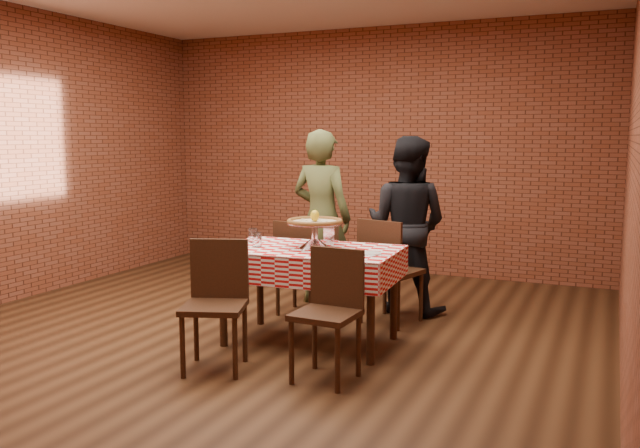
# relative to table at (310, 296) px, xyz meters

# --- Properties ---
(ground) EXTENTS (6.00, 6.00, 0.00)m
(ground) POSITION_rel_table_xyz_m (-0.50, -0.05, -0.38)
(ground) COLOR black
(ground) RESTS_ON ground
(back_wall) EXTENTS (5.50, 0.00, 5.50)m
(back_wall) POSITION_rel_table_xyz_m (-0.50, 2.95, 1.08)
(back_wall) COLOR brown
(back_wall) RESTS_ON ground
(table) EXTENTS (1.39, 0.88, 0.75)m
(table) POSITION_rel_table_xyz_m (0.00, 0.00, 0.00)
(table) COLOR #391D0F
(table) RESTS_ON ground
(tablecloth) EXTENTS (1.43, 0.92, 0.23)m
(tablecloth) POSITION_rel_table_xyz_m (-0.00, 0.00, 0.27)
(tablecloth) COLOR red
(tablecloth) RESTS_ON table
(pizza_stand) EXTENTS (0.51, 0.51, 0.20)m
(pizza_stand) POSITION_rel_table_xyz_m (0.03, 0.03, 0.48)
(pizza_stand) COLOR silver
(pizza_stand) RESTS_ON tablecloth
(pizza) EXTENTS (0.50, 0.50, 0.03)m
(pizza) POSITION_rel_table_xyz_m (0.03, 0.03, 0.58)
(pizza) COLOR beige
(pizza) RESTS_ON pizza_stand
(lemon) EXTENTS (0.08, 0.08, 0.09)m
(lemon) POSITION_rel_table_xyz_m (0.03, 0.03, 0.64)
(lemon) COLOR gold
(lemon) RESTS_ON pizza
(water_glass_left) EXTENTS (0.08, 0.08, 0.11)m
(water_glass_left) POSITION_rel_table_xyz_m (-0.41, -0.11, 0.44)
(water_glass_left) COLOR white
(water_glass_left) RESTS_ON tablecloth
(water_glass_right) EXTENTS (0.08, 0.08, 0.11)m
(water_glass_right) POSITION_rel_table_xyz_m (-0.55, 0.08, 0.44)
(water_glass_right) COLOR white
(water_glass_right) RESTS_ON tablecloth
(side_plate) EXTENTS (0.17, 0.17, 0.01)m
(side_plate) POSITION_rel_table_xyz_m (0.52, -0.06, 0.39)
(side_plate) COLOR white
(side_plate) RESTS_ON tablecloth
(sweetener_packet_a) EXTENTS (0.06, 0.06, 0.00)m
(sweetener_packet_a) POSITION_rel_table_xyz_m (0.56, -0.14, 0.39)
(sweetener_packet_a) COLOR white
(sweetener_packet_a) RESTS_ON tablecloth
(sweetener_packet_b) EXTENTS (0.06, 0.05, 0.00)m
(sweetener_packet_b) POSITION_rel_table_xyz_m (0.64, -0.08, 0.39)
(sweetener_packet_b) COLOR white
(sweetener_packet_b) RESTS_ON tablecloth
(condiment_caddy) EXTENTS (0.11, 0.09, 0.14)m
(condiment_caddy) POSITION_rel_table_xyz_m (0.04, 0.32, 0.45)
(condiment_caddy) COLOR silver
(condiment_caddy) RESTS_ON tablecloth
(chair_near_left) EXTENTS (0.54, 0.54, 0.90)m
(chair_near_left) POSITION_rel_table_xyz_m (-0.35, -0.83, 0.07)
(chair_near_left) COLOR #391D0F
(chair_near_left) RESTS_ON ground
(chair_near_right) EXTENTS (0.41, 0.41, 0.87)m
(chair_near_right) POSITION_rel_table_xyz_m (0.44, -0.70, 0.06)
(chair_near_right) COLOR #391D0F
(chair_near_right) RESTS_ON ground
(chair_far_left) EXTENTS (0.40, 0.40, 0.87)m
(chair_far_left) POSITION_rel_table_xyz_m (-0.43, 0.76, 0.06)
(chair_far_left) COLOR #391D0F
(chair_far_left) RESTS_ON ground
(chair_far_right) EXTENTS (0.54, 0.54, 0.92)m
(chair_far_right) POSITION_rel_table_xyz_m (0.41, 0.81, 0.09)
(chair_far_right) COLOR #391D0F
(chair_far_right) RESTS_ON ground
(diner_olive) EXTENTS (0.66, 0.47, 1.69)m
(diner_olive) POSITION_rel_table_xyz_m (-0.42, 1.18, 0.47)
(diner_olive) COLOR #4A5029
(diner_olive) RESTS_ON ground
(diner_black) EXTENTS (0.85, 0.69, 1.63)m
(diner_black) POSITION_rel_table_xyz_m (0.41, 1.24, 0.44)
(diner_black) COLOR black
(diner_black) RESTS_ON ground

